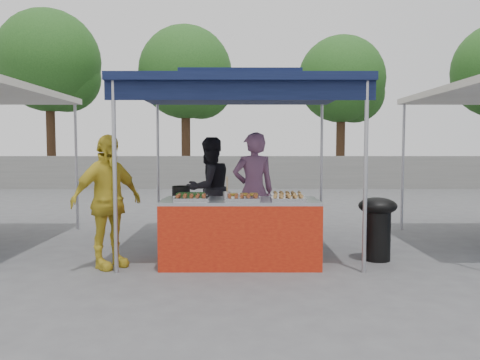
{
  "coord_description": "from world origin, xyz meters",
  "views": [
    {
      "loc": [
        -0.02,
        -6.07,
        1.52
      ],
      "look_at": [
        0.0,
        0.6,
        1.05
      ],
      "focal_mm": 35.0,
      "sensor_mm": 36.0,
      "label": 1
    }
  ],
  "objects_px": {
    "vendor_table": "(240,232)",
    "wok_burner": "(377,223)",
    "customer_person": "(107,201)",
    "vendor_woman": "(253,191)",
    "cooking_pot": "(181,191)",
    "helper_man": "(209,189)"
  },
  "relations": [
    {
      "from": "vendor_table",
      "to": "wok_burner",
      "type": "relative_size",
      "value": 2.34
    },
    {
      "from": "vendor_table",
      "to": "customer_person",
      "type": "height_order",
      "value": "customer_person"
    },
    {
      "from": "vendor_woman",
      "to": "customer_person",
      "type": "distance_m",
      "value": 2.2
    },
    {
      "from": "cooking_pot",
      "to": "vendor_woman",
      "type": "xyz_separation_m",
      "value": [
        1.01,
        0.66,
        -0.05
      ]
    },
    {
      "from": "vendor_table",
      "to": "wok_burner",
      "type": "height_order",
      "value": "wok_burner"
    },
    {
      "from": "cooking_pot",
      "to": "customer_person",
      "type": "xyz_separation_m",
      "value": [
        -0.87,
        -0.5,
        -0.08
      ]
    },
    {
      "from": "wok_burner",
      "to": "vendor_woman",
      "type": "distance_m",
      "value": 1.85
    },
    {
      "from": "wok_burner",
      "to": "customer_person",
      "type": "height_order",
      "value": "customer_person"
    },
    {
      "from": "cooking_pot",
      "to": "wok_burner",
      "type": "xyz_separation_m",
      "value": [
        2.64,
        -0.12,
        -0.41
      ]
    },
    {
      "from": "cooking_pot",
      "to": "vendor_woman",
      "type": "relative_size",
      "value": 0.14
    },
    {
      "from": "cooking_pot",
      "to": "vendor_woman",
      "type": "bearing_deg",
      "value": 33.45
    },
    {
      "from": "cooking_pot",
      "to": "vendor_woman",
      "type": "distance_m",
      "value": 1.21
    },
    {
      "from": "vendor_woman",
      "to": "helper_man",
      "type": "height_order",
      "value": "vendor_woman"
    },
    {
      "from": "helper_man",
      "to": "vendor_table",
      "type": "bearing_deg",
      "value": 68.63
    },
    {
      "from": "cooking_pot",
      "to": "helper_man",
      "type": "bearing_deg",
      "value": 76.96
    },
    {
      "from": "vendor_table",
      "to": "vendor_woman",
      "type": "distance_m",
      "value": 1.13
    },
    {
      "from": "vendor_table",
      "to": "cooking_pot",
      "type": "relative_size",
      "value": 8.23
    },
    {
      "from": "vendor_table",
      "to": "customer_person",
      "type": "relative_size",
      "value": 1.19
    },
    {
      "from": "vendor_table",
      "to": "vendor_woman",
      "type": "height_order",
      "value": "vendor_woman"
    },
    {
      "from": "vendor_table",
      "to": "helper_man",
      "type": "height_order",
      "value": "helper_man"
    },
    {
      "from": "helper_man",
      "to": "customer_person",
      "type": "bearing_deg",
      "value": 18.7
    },
    {
      "from": "cooking_pot",
      "to": "wok_burner",
      "type": "relative_size",
      "value": 0.28
    }
  ]
}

